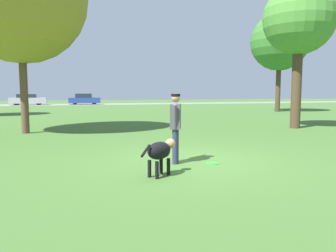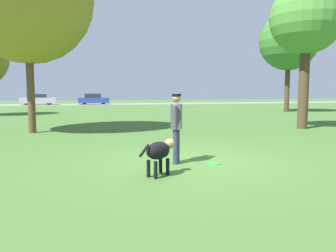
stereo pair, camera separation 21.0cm
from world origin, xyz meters
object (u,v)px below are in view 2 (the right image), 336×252
object	(u,v)px
person	(176,123)
parked_car_blue	(94,99)
frisbee	(214,164)
parked_car_silver	(38,100)
tree_near_right	(307,19)
dog	(160,151)
tree_far_right	(289,41)

from	to	relation	value
person	parked_car_blue	size ratio (longest dim) A/B	0.39
person	frisbee	world-z (taller)	person
frisbee	parked_car_silver	xyz separation A→B (m)	(-8.07, 37.34, 0.66)
parked_car_silver	frisbee	bearing A→B (deg)	-79.62
frisbee	tree_near_right	world-z (taller)	tree_near_right
frisbee	parked_car_blue	xyz separation A→B (m)	(-1.27, 37.38, 0.67)
dog	tree_near_right	distance (m)	11.01
frisbee	person	bearing A→B (deg)	158.13
person	dog	xyz separation A→B (m)	(-0.62, -1.00, -0.44)
person	parked_car_silver	world-z (taller)	person
frisbee	tree_far_right	world-z (taller)	tree_far_right
frisbee	parked_car_blue	distance (m)	37.41
parked_car_silver	parked_car_blue	bearing A→B (deg)	-1.52
parked_car_silver	tree_far_right	bearing A→B (deg)	-46.02
tree_far_right	tree_near_right	world-z (taller)	tree_far_right
tree_far_right	parked_car_blue	xyz separation A→B (m)	(-14.56, 20.81, -4.94)
person	tree_near_right	size ratio (longest dim) A/B	0.25
parked_car_blue	person	bearing A→B (deg)	-88.02
frisbee	tree_near_right	xyz separation A→B (m)	(6.54, 5.66, 4.67)
person	tree_near_right	world-z (taller)	tree_near_right
person	frisbee	bearing A→B (deg)	-89.68
tree_far_right	parked_car_silver	bearing A→B (deg)	135.79
tree_near_right	parked_car_blue	distance (m)	32.91
parked_car_silver	parked_car_blue	xyz separation A→B (m)	(6.80, 0.04, 0.01)
dog	tree_near_right	xyz separation A→B (m)	(7.94, 6.35, 4.21)
tree_far_right	tree_near_right	bearing A→B (deg)	-121.70
tree_near_right	parked_car_silver	bearing A→B (deg)	114.76
tree_near_right	parked_car_blue	size ratio (longest dim) A/B	1.57
dog	parked_car_blue	world-z (taller)	parked_car_blue
dog	tree_far_right	world-z (taller)	tree_far_right
dog	person	bearing A→B (deg)	23.24
person	frisbee	size ratio (longest dim) A/B	5.74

